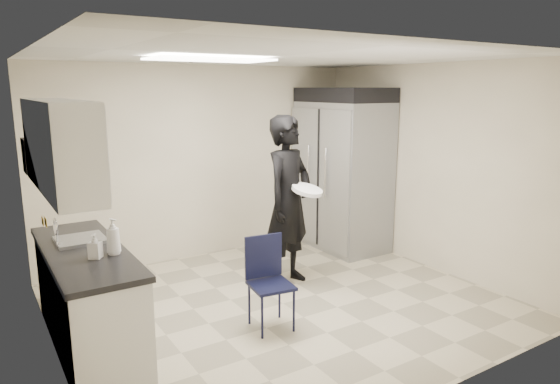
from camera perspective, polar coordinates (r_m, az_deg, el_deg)
floor at (r=5.55m, az=0.34°, el=-12.62°), size 4.50×4.50×0.00m
ceiling at (r=5.06m, az=0.38°, el=15.27°), size 4.50×4.50×0.00m
back_wall at (r=6.89m, az=-8.66°, el=3.37°), size 4.50×0.00×4.50m
left_wall at (r=4.39m, az=-25.20°, el=-2.42°), size 0.00×4.00×4.00m
right_wall at (r=6.62m, az=17.01°, el=2.65°), size 0.00×4.00×4.00m
ceiling_panel at (r=5.12m, az=-7.99°, el=14.78°), size 1.20×0.60×0.02m
lower_counter at (r=4.89m, az=-21.06°, el=-11.44°), size 0.60×1.90×0.86m
countertop at (r=4.74m, az=-21.47°, el=-6.36°), size 0.64×1.95×0.05m
sink at (r=4.98m, az=-21.79°, el=-5.69°), size 0.42×0.40×0.14m
faucet at (r=4.91m, az=-24.22°, el=-4.31°), size 0.02×0.02×0.24m
upper_cabinets at (r=4.53m, az=-23.92°, el=4.84°), size 0.35×1.80×0.75m
towel_dispenser at (r=5.67m, az=-26.17°, el=3.77°), size 0.22×0.30×0.35m
notice_sticker_left at (r=4.51m, az=-25.21°, el=-3.13°), size 0.00×0.12×0.07m
notice_sticker_right at (r=4.71m, az=-25.48°, el=-3.05°), size 0.00×0.12×0.07m
commercial_fridge at (r=7.27m, az=7.10°, el=1.86°), size 0.80×1.35×2.10m
fridge_compressor at (r=7.17m, az=7.34°, el=10.95°), size 0.80×1.35×0.20m
folding_chair at (r=4.87m, az=-1.02°, el=-10.65°), size 0.43×0.43×0.87m
man_tuxedo at (r=5.80m, az=0.99°, el=-1.09°), size 0.87×0.74×2.00m
bucket_lid at (r=5.64m, az=3.11°, el=0.24°), size 0.46×0.46×0.04m
soap_bottle_a at (r=4.45m, az=-18.54°, el=-4.84°), size 0.16×0.16×0.31m
soap_bottle_b at (r=4.41m, az=-20.39°, el=-5.81°), size 0.13×0.13×0.21m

